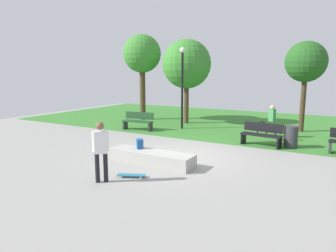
# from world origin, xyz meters

# --- Properties ---
(ground_plane) EXTENTS (28.00, 28.00, 0.00)m
(ground_plane) POSITION_xyz_m (0.00, 0.00, 0.00)
(ground_plane) COLOR gray
(grass_lawn) EXTENTS (26.60, 11.55, 0.01)m
(grass_lawn) POSITION_xyz_m (0.00, 8.22, 0.00)
(grass_lawn) COLOR #387A2D
(grass_lawn) RESTS_ON ground_plane
(concrete_ledge) EXTENTS (2.93, 0.76, 0.41)m
(concrete_ledge) POSITION_xyz_m (-0.39, -1.38, 0.20)
(concrete_ledge) COLOR #A8A59E
(concrete_ledge) RESTS_ON ground_plane
(backpack_on_ledge) EXTENTS (0.34, 0.34, 0.32)m
(backpack_on_ledge) POSITION_xyz_m (-0.93, -1.23, 0.57)
(backpack_on_ledge) COLOR #1E4C8C
(backpack_on_ledge) RESTS_ON concrete_ledge
(skater_performing_trick) EXTENTS (0.37, 0.37, 1.65)m
(skater_performing_trick) POSITION_xyz_m (-0.60, -3.47, 0.96)
(skater_performing_trick) COLOR black
(skater_performing_trick) RESTS_ON ground_plane
(skateboard_by_ledge) EXTENTS (0.81, 0.53, 0.08)m
(skateboard_by_ledge) POSITION_xyz_m (-0.14, -2.77, 0.06)
(skateboard_by_ledge) COLOR teal
(skateboard_by_ledge) RESTS_ON ground_plane
(park_bench_near_lamppost) EXTENTS (1.64, 0.66, 0.91)m
(park_bench_near_lamppost) POSITION_xyz_m (2.10, 2.95, 0.48)
(park_bench_near_lamppost) COLOR black
(park_bench_near_lamppost) RESTS_ON ground_plane
(park_bench_far_left) EXTENTS (1.64, 0.66, 0.91)m
(park_bench_far_left) POSITION_xyz_m (-4.26, 3.30, 0.48)
(park_bench_far_left) COLOR #1E4223
(park_bench_far_left) RESTS_ON ground_plane
(tree_leaning_ash) EXTENTS (2.78, 2.78, 4.80)m
(tree_leaning_ash) POSITION_xyz_m (-3.10, 6.49, 3.39)
(tree_leaning_ash) COLOR #4C3823
(tree_leaning_ash) RESTS_ON grass_lawn
(tree_slender_maple) EXTENTS (2.32, 2.32, 5.23)m
(tree_slender_maple) POSITION_xyz_m (-6.14, 6.42, 4.00)
(tree_slender_maple) COLOR #4C3823
(tree_slender_maple) RESTS_ON grass_lawn
(tree_broad_elm) EXTENTS (1.97, 1.97, 4.43)m
(tree_broad_elm) POSITION_xyz_m (3.08, 7.05, 3.40)
(tree_broad_elm) COLOR #42301E
(tree_broad_elm) RESTS_ON grass_lawn
(lamp_post) EXTENTS (0.28, 0.28, 4.19)m
(lamp_post) POSITION_xyz_m (-2.48, 4.77, 2.55)
(lamp_post) COLOR black
(lamp_post) RESTS_ON ground_plane
(trash_bin) EXTENTS (0.53, 0.53, 0.85)m
(trash_bin) POSITION_xyz_m (3.16, 3.23, 0.43)
(trash_bin) COLOR #333338
(trash_bin) RESTS_ON ground_plane
(cyclist_on_bicycle) EXTENTS (1.61, 0.96, 1.52)m
(cyclist_on_bicycle) POSITION_xyz_m (2.10, 4.72, 0.63)
(cyclist_on_bicycle) COLOR black
(cyclist_on_bicycle) RESTS_ON ground_plane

